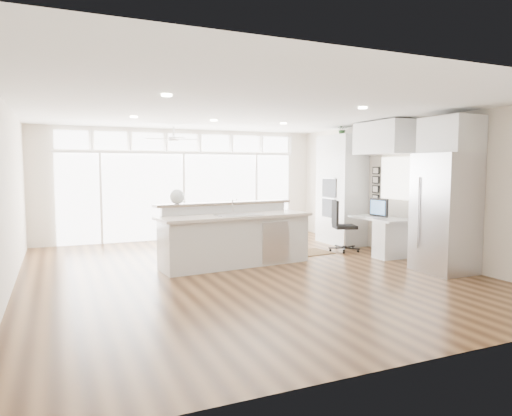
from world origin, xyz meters
name	(u,v)px	position (x,y,z in m)	size (l,w,h in m)	color
floor	(244,272)	(0.00, 0.00, -0.01)	(7.00, 8.00, 0.02)	#3F2613
ceiling	(243,110)	(0.00, 0.00, 2.70)	(7.00, 8.00, 0.02)	white
wall_back	(183,184)	(0.00, 4.00, 1.35)	(7.00, 0.04, 2.70)	beige
wall_front	(416,214)	(0.00, -4.00, 1.35)	(7.00, 0.04, 2.70)	beige
wall_left	(6,198)	(-3.50, 0.00, 1.35)	(0.04, 8.00, 2.70)	beige
wall_right	(407,188)	(3.50, 0.00, 1.35)	(0.04, 8.00, 2.70)	beige
glass_wall	(184,197)	(0.00, 3.94, 1.05)	(5.80, 0.06, 2.08)	silver
transom_row	(183,142)	(0.00, 3.94, 2.38)	(5.90, 0.06, 0.40)	silver
desk_window	(396,178)	(3.46, 0.30, 1.55)	(0.04, 0.85, 0.85)	white
ceiling_fan	(174,134)	(-0.50, 2.80, 2.48)	(1.16, 1.16, 0.32)	white
recessed_lights	(239,113)	(0.00, 0.20, 2.68)	(3.40, 3.00, 0.02)	white
oven_cabinet	(341,190)	(3.17, 1.80, 1.25)	(0.64, 1.20, 2.50)	silver
desk_nook	(381,236)	(3.13, 0.30, 0.38)	(0.72, 1.30, 0.76)	silver
upper_cabinets	(385,138)	(3.17, 0.30, 2.35)	(0.64, 1.30, 0.64)	silver
refrigerator	(445,213)	(3.11, -1.35, 1.00)	(0.76, 0.90, 2.00)	silver
fridge_cabinet	(451,135)	(3.17, -1.35, 2.30)	(0.64, 0.90, 0.60)	silver
framed_photos	(376,184)	(3.46, 0.92, 1.40)	(0.06, 0.22, 0.80)	black
kitchen_island	(236,235)	(0.06, 0.53, 0.56)	(2.82, 1.06, 1.12)	silver
rug	(307,253)	(1.84, 1.05, 0.01)	(0.97, 0.70, 0.01)	#332010
office_chair	(345,226)	(2.66, 0.91, 0.53)	(0.56, 0.51, 1.07)	black
fishbowl	(177,197)	(-0.93, 0.84, 1.25)	(0.27, 0.27, 0.27)	silver
monitor	(379,207)	(3.05, 0.30, 0.96)	(0.08, 0.49, 0.41)	black
keyboard	(372,218)	(2.88, 0.30, 0.77)	(0.12, 0.31, 0.02)	silver
potted_plant	(342,131)	(3.17, 1.80, 2.61)	(0.24, 0.27, 0.21)	#254F21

